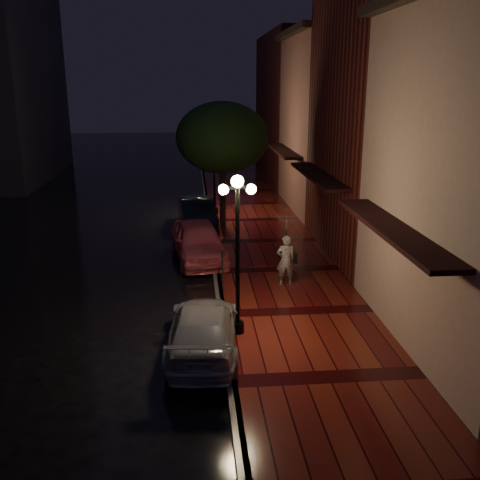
# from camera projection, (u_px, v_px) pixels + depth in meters

# --- Properties ---
(ground) EXTENTS (120.00, 120.00, 0.00)m
(ground) POSITION_uv_depth(u_px,v_px,m) (216.00, 275.00, 19.36)
(ground) COLOR black
(ground) RESTS_ON ground
(sidewalk) EXTENTS (4.50, 60.00, 0.15)m
(sidewalk) POSITION_uv_depth(u_px,v_px,m) (278.00, 271.00, 19.53)
(sidewalk) COLOR #410B0C
(sidewalk) RESTS_ON ground
(curb) EXTENTS (0.25, 60.00, 0.15)m
(curb) POSITION_uv_depth(u_px,v_px,m) (216.00, 273.00, 19.34)
(curb) COLOR #595451
(curb) RESTS_ON ground
(storefront_mid) EXTENTS (5.00, 8.00, 11.00)m
(storefront_mid) POSITION_uv_depth(u_px,v_px,m) (396.00, 115.00, 20.33)
(storefront_mid) COLOR #511914
(storefront_mid) RESTS_ON ground
(storefront_far) EXTENTS (5.00, 8.00, 9.00)m
(storefront_far) POSITION_uv_depth(u_px,v_px,m) (338.00, 126.00, 28.25)
(storefront_far) COLOR #8C5951
(storefront_far) RESTS_ON ground
(storefront_extra) EXTENTS (5.00, 12.00, 10.00)m
(storefront_extra) POSITION_uv_depth(u_px,v_px,m) (301.00, 108.00, 37.67)
(storefront_extra) COLOR #511914
(storefront_extra) RESTS_ON ground
(streetlamp_near) EXTENTS (0.96, 0.36, 4.31)m
(streetlamp_near) POSITION_uv_depth(u_px,v_px,m) (237.00, 246.00, 13.88)
(streetlamp_near) COLOR black
(streetlamp_near) RESTS_ON sidewalk
(streetlamp_far) EXTENTS (0.96, 0.36, 4.31)m
(streetlamp_far) POSITION_uv_depth(u_px,v_px,m) (214.00, 167.00, 27.26)
(streetlamp_far) COLOR black
(streetlamp_far) RESTS_ON sidewalk
(street_tree) EXTENTS (4.16, 4.16, 5.80)m
(street_tree) POSITION_uv_depth(u_px,v_px,m) (222.00, 140.00, 23.95)
(street_tree) COLOR black
(street_tree) RESTS_ON sidewalk
(pink_car) EXTENTS (2.45, 4.78, 1.56)m
(pink_car) POSITION_uv_depth(u_px,v_px,m) (198.00, 241.00, 20.78)
(pink_car) COLOR #DE5B6A
(pink_car) RESTS_ON ground
(navy_car) EXTENTS (1.96, 4.55, 1.46)m
(navy_car) POSITION_uv_depth(u_px,v_px,m) (197.00, 214.00, 25.38)
(navy_car) COLOR black
(navy_car) RESTS_ON ground
(silver_car) EXTENTS (2.08, 4.49, 1.27)m
(silver_car) POSITION_uv_depth(u_px,v_px,m) (203.00, 329.00, 13.65)
(silver_car) COLOR #A4A3AB
(silver_car) RESTS_ON ground
(woman_with_umbrella) EXTENTS (1.00, 1.02, 2.41)m
(woman_with_umbrella) POSITION_uv_depth(u_px,v_px,m) (286.00, 239.00, 17.57)
(woman_with_umbrella) COLOR white
(woman_with_umbrella) RESTS_ON sidewalk
(parking_meter) EXTENTS (0.13, 0.11, 1.22)m
(parking_meter) POSITION_uv_depth(u_px,v_px,m) (222.00, 264.00, 17.76)
(parking_meter) COLOR black
(parking_meter) RESTS_ON sidewalk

